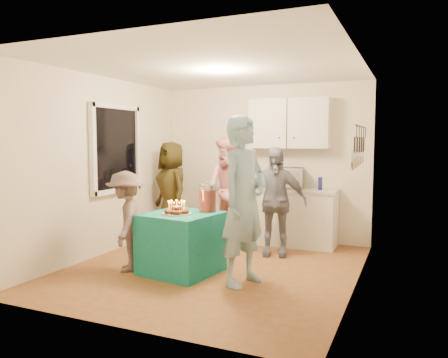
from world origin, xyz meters
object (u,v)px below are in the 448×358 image
at_px(woman_back_left, 172,190).
at_px(counter, 268,216).
at_px(man_birthday, 244,201).
at_px(woman_back_right, 274,201).
at_px(punch_jar, 208,198).
at_px(party_table, 181,243).
at_px(woman_back_center, 229,192).
at_px(microwave, 285,178).
at_px(child_near_left, 126,221).

bearing_deg(woman_back_left, counter, 47.48).
bearing_deg(man_birthday, woman_back_right, 17.67).
xyz_separation_m(counter, woman_back_right, (0.33, -0.74, 0.36)).
distance_m(punch_jar, woman_back_right, 1.19).
distance_m(counter, party_table, 2.08).
relative_size(counter, woman_back_right, 1.39).
relative_size(counter, man_birthday, 1.12).
distance_m(counter, woman_back_left, 1.69).
relative_size(punch_jar, man_birthday, 0.17).
height_order(party_table, woman_back_center, woman_back_center).
xyz_separation_m(counter, woman_back_center, (-0.50, -0.48, 0.44)).
bearing_deg(microwave, woman_back_center, -159.33).
relative_size(counter, child_near_left, 1.71).
xyz_separation_m(woman_back_left, child_near_left, (0.41, -1.86, -0.18)).
relative_size(woman_back_center, woman_back_right, 1.10).
xyz_separation_m(woman_back_right, child_near_left, (-1.52, -1.50, -0.15)).
relative_size(party_table, punch_jar, 2.50).
bearing_deg(party_table, microwave, 69.16).
height_order(man_birthday, woman_back_left, man_birthday).
bearing_deg(child_near_left, man_birthday, 63.42).
bearing_deg(counter, punch_jar, -98.15).
relative_size(woman_back_center, child_near_left, 1.35).
height_order(punch_jar, child_near_left, child_near_left).
xyz_separation_m(microwave, child_near_left, (-1.46, -2.23, -0.43)).
distance_m(punch_jar, woman_back_center, 1.31).
distance_m(microwave, child_near_left, 2.71).
bearing_deg(microwave, counter, 168.92).
distance_m(party_table, woman_back_right, 1.58).
bearing_deg(microwave, man_birthday, -98.05).
distance_m(woman_back_center, woman_back_right, 0.87).
relative_size(punch_jar, woman_back_left, 0.21).
xyz_separation_m(punch_jar, woman_back_right, (0.58, 1.02, -0.14)).
height_order(man_birthday, woman_back_right, man_birthday).
bearing_deg(microwave, party_table, -121.92).
height_order(microwave, woman_back_left, woman_back_left).
xyz_separation_m(punch_jar, woman_back_center, (-0.25, 1.28, -0.06)).
bearing_deg(woman_back_right, man_birthday, -99.93).
distance_m(woman_back_left, child_near_left, 1.92).
height_order(counter, party_table, counter).
xyz_separation_m(woman_back_left, woman_back_center, (1.10, -0.11, 0.04)).
bearing_deg(child_near_left, punch_jar, 86.11).
bearing_deg(man_birthday, child_near_left, 109.68).
xyz_separation_m(microwave, party_table, (-0.77, -2.02, -0.69)).
bearing_deg(man_birthday, counter, 25.79).
xyz_separation_m(woman_back_center, woman_back_right, (0.83, -0.26, -0.08)).
distance_m(counter, woman_back_right, 0.89).
xyz_separation_m(party_table, woman_back_right, (0.83, 1.29, 0.41)).
xyz_separation_m(party_table, woman_back_left, (-1.10, 1.65, 0.45)).
distance_m(microwave, punch_jar, 1.84).
relative_size(punch_jar, woman_back_right, 0.21).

